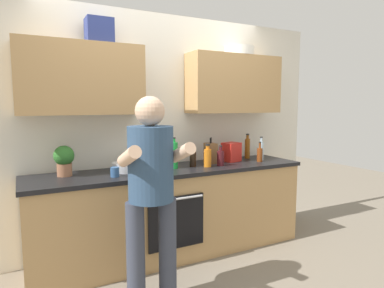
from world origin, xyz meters
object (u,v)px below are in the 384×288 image
person_standing (151,185)px  bottle_soy (193,158)px  bottle_juice (208,157)px  bottle_water (261,151)px  bottle_oil (158,156)px  bottle_syrup (247,148)px  potted_herb (64,159)px  grocery_bag_crisps (231,152)px  knife_block (211,153)px  bottle_vinegar (260,154)px  mixing_bowl (126,167)px  cup_tea (115,172)px  bottle_soda (174,155)px  bottle_wine (220,158)px

person_standing → bottle_soy: person_standing is taller
bottle_juice → bottle_water: bearing=5.8°
bottle_oil → bottle_syrup: bearing=4.4°
bottle_water → potted_herb: bearing=176.6°
person_standing → bottle_water: (1.62, 0.72, 0.07)m
person_standing → bottle_water: person_standing is taller
potted_herb → grocery_bag_crisps: size_ratio=1.29×
bottle_syrup → potted_herb: size_ratio=1.07×
potted_herb → knife_block: bearing=-1.6°
bottle_vinegar → potted_herb: potted_herb is taller
bottle_syrup → bottle_water: (0.06, -0.18, -0.02)m
bottle_juice → bottle_syrup: bearing=20.3°
mixing_bowl → potted_herb: potted_herb is taller
cup_tea → mixing_bowl: (0.16, 0.19, 0.00)m
knife_block → grocery_bag_crisps: bearing=1.3°
bottle_oil → cup_tea: (-0.49, -0.21, -0.09)m
bottle_syrup → mixing_bowl: bottle_syrup is taller
person_standing → bottle_syrup: (1.56, 0.91, 0.08)m
bottle_soda → grocery_bag_crisps: bottle_soda is taller
bottle_water → person_standing: bearing=-156.0°
bottle_soy → cup_tea: 0.85m
bottle_water → grocery_bag_crisps: size_ratio=1.28×
bottle_soy → cup_tea: size_ratio=2.39×
person_standing → bottle_soda: (0.51, 0.72, 0.09)m
grocery_bag_crisps → bottle_water: bearing=-14.9°
person_standing → grocery_bag_crisps: bearing=32.7°
cup_tea → bottle_soda: bearing=10.4°
bottle_syrup → bottle_oil: bearing=-175.6°
bottle_vinegar → bottle_soy: bearing=175.0°
bottle_oil → bottle_water: size_ratio=1.11×
cup_tea → mixing_bowl: bearing=50.6°
knife_block → cup_tea: bearing=-169.6°
knife_block → bottle_oil: bearing=179.8°
bottle_oil → bottle_water: bottle_oil is taller
potted_herb → bottle_soda: bearing=-7.2°
bottle_soy → grocery_bag_crisps: 0.55m
bottle_vinegar → cup_tea: size_ratio=2.59×
bottle_oil → grocery_bag_crisps: size_ratio=1.42×
person_standing → cup_tea: (-0.12, 0.61, -0.00)m
bottle_juice → potted_herb: size_ratio=0.87×
bottle_syrup → bottle_oil: 1.19m
person_standing → bottle_soda: size_ratio=5.06×
bottle_juice → bottle_soy: size_ratio=1.15×
grocery_bag_crisps → bottle_soda: bearing=-172.9°
cup_tea → grocery_bag_crisps: (1.39, 0.21, 0.06)m
mixing_bowl → knife_block: size_ratio=0.94×
knife_block → potted_herb: size_ratio=1.02×
bottle_oil → knife_block: (0.62, -0.00, -0.02)m
bottle_wine → person_standing: bearing=-147.8°
bottle_wine → cup_tea: size_ratio=2.48×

